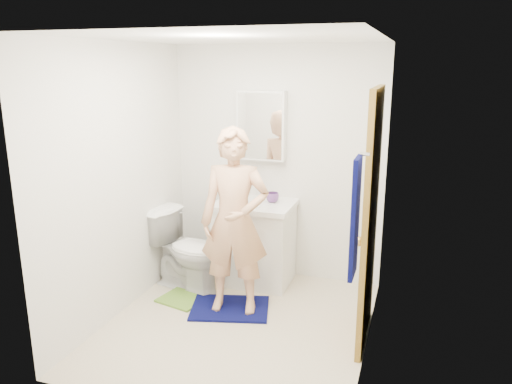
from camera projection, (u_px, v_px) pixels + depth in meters
floor at (238, 326)px, 4.36m from camera, size 2.20×2.40×0.02m
ceiling at (235, 36)px, 3.75m from camera, size 2.20×2.40×0.02m
wall_back at (277, 164)px, 5.16m from camera, size 2.20×0.02×2.40m
wall_front at (164, 241)px, 2.94m from camera, size 2.20×0.02×2.40m
wall_left at (118, 182)px, 4.39m from camera, size 0.02×2.40×2.40m
wall_right at (376, 204)px, 3.72m from camera, size 0.02×2.40×2.40m
vanity_cabinet at (255, 244)px, 5.14m from camera, size 0.75×0.55×0.80m
countertop at (255, 205)px, 5.03m from camera, size 0.79×0.59×0.05m
sink_basin at (255, 203)px, 5.03m from camera, size 0.40×0.40×0.03m
faucet at (260, 192)px, 5.18m from camera, size 0.03×0.03×0.12m
medicine_cabinet at (262, 126)px, 5.05m from camera, size 0.50×0.12×0.70m
mirror_panel at (260, 126)px, 4.99m from camera, size 0.46×0.01×0.66m
door at (370, 220)px, 3.91m from camera, size 0.05×0.80×2.05m
door_knob at (360, 242)px, 3.65m from camera, size 0.07×0.07×0.07m
towel at (355, 218)px, 3.20m from camera, size 0.03×0.24×0.80m
towel_hook at (365, 154)px, 3.09m from camera, size 0.06×0.02×0.02m
toilet at (188, 250)px, 5.00m from camera, size 0.86×0.62×0.80m
bath_mat at (230, 308)px, 4.62m from camera, size 0.81×0.67×0.02m
green_rug at (182, 299)px, 4.80m from camera, size 0.48×0.43×0.02m
soap_dispenser at (227, 192)px, 5.03m from camera, size 0.12×0.12×0.20m
toothbrush_cup at (273, 198)px, 5.02m from camera, size 0.16×0.16×0.10m
man at (235, 222)px, 4.40m from camera, size 0.67×0.50×1.67m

